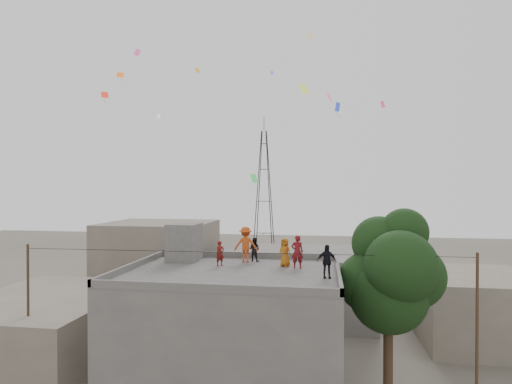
# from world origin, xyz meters

# --- Properties ---
(main_building) EXTENTS (10.00, 8.00, 6.10)m
(main_building) POSITION_xyz_m (0.00, 0.00, 3.05)
(main_building) COLOR #54514E
(main_building) RESTS_ON ground
(parapet) EXTENTS (10.00, 8.00, 0.30)m
(parapet) POSITION_xyz_m (0.00, 0.00, 6.25)
(parapet) COLOR #54514E
(parapet) RESTS_ON main_building
(stair_head_box) EXTENTS (1.60, 1.80, 2.00)m
(stair_head_box) POSITION_xyz_m (-3.20, 2.60, 7.10)
(stair_head_box) COLOR #54514E
(stair_head_box) RESTS_ON main_building
(neighbor_west) EXTENTS (8.00, 10.00, 4.00)m
(neighbor_west) POSITION_xyz_m (-11.00, 2.00, 2.00)
(neighbor_west) COLOR #645C4F
(neighbor_west) RESTS_ON ground
(neighbor_north) EXTENTS (12.00, 9.00, 5.00)m
(neighbor_north) POSITION_xyz_m (2.00, 14.00, 2.50)
(neighbor_north) COLOR #54514E
(neighbor_north) RESTS_ON ground
(neighbor_northwest) EXTENTS (9.00, 8.00, 7.00)m
(neighbor_northwest) POSITION_xyz_m (-10.00, 16.00, 3.50)
(neighbor_northwest) COLOR #645C4F
(neighbor_northwest) RESTS_ON ground
(neighbor_east) EXTENTS (7.00, 8.00, 4.40)m
(neighbor_east) POSITION_xyz_m (14.00, 10.00, 2.20)
(neighbor_east) COLOR #645C4F
(neighbor_east) RESTS_ON ground
(tree) EXTENTS (4.90, 4.60, 9.10)m
(tree) POSITION_xyz_m (7.37, 0.60, 6.10)
(tree) COLOR black
(tree) RESTS_ON ground
(utility_line) EXTENTS (20.12, 0.62, 7.40)m
(utility_line) POSITION_xyz_m (0.50, -1.25, 3.83)
(utility_line) COLOR black
(utility_line) RESTS_ON ground
(transmission_tower) EXTENTS (2.97, 2.97, 20.01)m
(transmission_tower) POSITION_xyz_m (-4.00, 40.00, 9.07)
(transmission_tower) COLOR black
(transmission_tower) RESTS_ON ground
(person_red_adult) EXTENTS (0.64, 0.46, 1.62)m
(person_red_adult) POSITION_xyz_m (3.00, 1.32, 6.91)
(person_red_adult) COLOR maroon
(person_red_adult) RESTS_ON main_building
(person_orange_child) EXTENTS (0.83, 0.73, 1.42)m
(person_orange_child) POSITION_xyz_m (2.35, 1.71, 6.81)
(person_orange_child) COLOR #A75913
(person_orange_child) RESTS_ON main_building
(person_dark_child) EXTENTS (0.73, 0.64, 1.27)m
(person_dark_child) POSITION_xyz_m (0.60, 2.95, 6.73)
(person_dark_child) COLOR black
(person_dark_child) RESTS_ON main_building
(person_dark_adult) EXTENTS (0.90, 0.47, 1.47)m
(person_dark_adult) POSITION_xyz_m (4.40, -0.78, 6.83)
(person_dark_adult) COLOR black
(person_dark_adult) RESTS_ON main_building
(person_orange_adult) EXTENTS (1.34, 0.94, 1.88)m
(person_orange_adult) POSITION_xyz_m (0.19, 2.59, 7.04)
(person_orange_adult) COLOR #BB4515
(person_orange_adult) RESTS_ON main_building
(person_red_child) EXTENTS (0.54, 0.53, 1.26)m
(person_red_child) POSITION_xyz_m (-0.90, 1.34, 6.73)
(person_red_child) COLOR #63130F
(person_red_child) RESTS_ON main_building
(kites) EXTENTS (17.44, 18.83, 12.33)m
(kites) POSITION_xyz_m (0.17, 7.03, 16.14)
(kites) COLOR #FF2C1A
(kites) RESTS_ON ground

